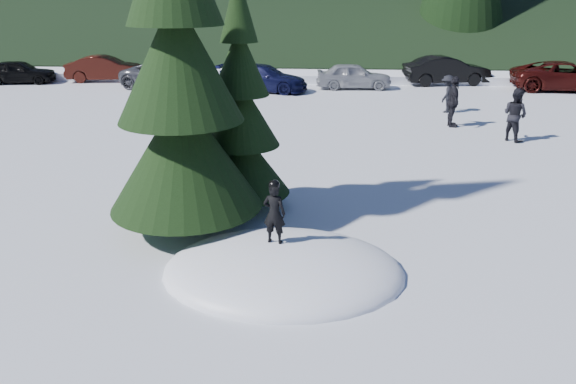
# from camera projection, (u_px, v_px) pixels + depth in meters

# --- Properties ---
(ground) EXTENTS (200.00, 200.00, 0.00)m
(ground) POSITION_uv_depth(u_px,v_px,m) (284.00, 272.00, 10.38)
(ground) COLOR white
(ground) RESTS_ON ground
(snow_mound) EXTENTS (4.48, 3.52, 0.96)m
(snow_mound) POSITION_uv_depth(u_px,v_px,m) (284.00, 272.00, 10.38)
(snow_mound) COLOR white
(snow_mound) RESTS_ON ground
(spruce_tall) EXTENTS (3.20, 3.20, 8.60)m
(spruce_tall) POSITION_uv_depth(u_px,v_px,m) (179.00, 76.00, 11.08)
(spruce_tall) COLOR black
(spruce_tall) RESTS_ON ground
(spruce_short) EXTENTS (2.20, 2.20, 5.37)m
(spruce_short) POSITION_uv_depth(u_px,v_px,m) (241.00, 121.00, 12.74)
(spruce_short) COLOR black
(spruce_short) RESTS_ON ground
(child_skier) EXTENTS (0.47, 0.36, 1.15)m
(child_skier) POSITION_uv_depth(u_px,v_px,m) (274.00, 213.00, 10.29)
(child_skier) COLOR black
(child_skier) RESTS_ON snow_mound
(adult_0) EXTENTS (1.07, 1.11, 1.80)m
(adult_0) POSITION_uv_depth(u_px,v_px,m) (515.00, 115.00, 19.12)
(adult_0) COLOR black
(adult_0) RESTS_ON ground
(adult_1) EXTENTS (0.49, 1.12, 1.89)m
(adult_1) POSITION_uv_depth(u_px,v_px,m) (453.00, 102.00, 21.07)
(adult_1) COLOR black
(adult_1) RESTS_ON ground
(adult_2) EXTENTS (0.97, 1.16, 1.56)m
(adult_2) POSITION_uv_depth(u_px,v_px,m) (447.00, 94.00, 23.63)
(adult_2) COLOR black
(adult_2) RESTS_ON ground
(car_0) EXTENTS (3.96, 2.06, 1.29)m
(car_0) POSITION_uv_depth(u_px,v_px,m) (19.00, 72.00, 31.03)
(car_0) COLOR black
(car_0) RESTS_ON ground
(car_1) EXTENTS (4.49, 2.10, 1.42)m
(car_1) POSITION_uv_depth(u_px,v_px,m) (106.00, 69.00, 31.74)
(car_1) COLOR black
(car_1) RESTS_ON ground
(car_2) EXTENTS (5.37, 3.51, 1.37)m
(car_2) POSITION_uv_depth(u_px,v_px,m) (168.00, 76.00, 29.32)
(car_2) COLOR #48494F
(car_2) RESTS_ON ground
(car_3) EXTENTS (4.95, 3.05, 1.34)m
(car_3) POSITION_uv_depth(u_px,v_px,m) (263.00, 78.00, 28.63)
(car_3) COLOR black
(car_3) RESTS_ON ground
(car_4) EXTENTS (3.97, 1.72, 1.33)m
(car_4) POSITION_uv_depth(u_px,v_px,m) (354.00, 76.00, 29.37)
(car_4) COLOR #919499
(car_4) RESTS_ON ground
(car_5) EXTENTS (4.83, 2.38, 1.52)m
(car_5) POSITION_uv_depth(u_px,v_px,m) (447.00, 70.00, 30.62)
(car_5) COLOR black
(car_5) RESTS_ON ground
(car_6) EXTENTS (5.47, 2.86, 1.47)m
(car_6) POSITION_uv_depth(u_px,v_px,m) (566.00, 76.00, 28.78)
(car_6) COLOR black
(car_6) RESTS_ON ground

